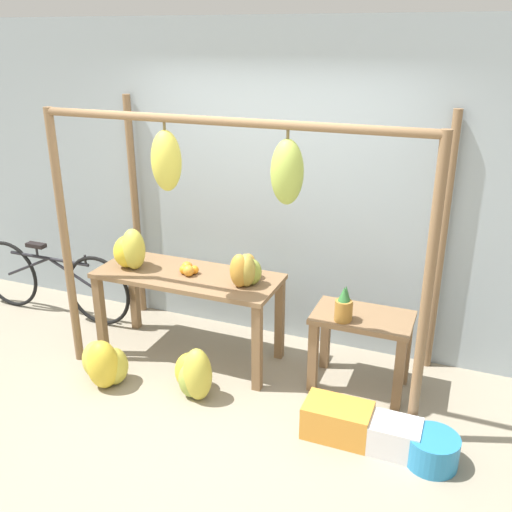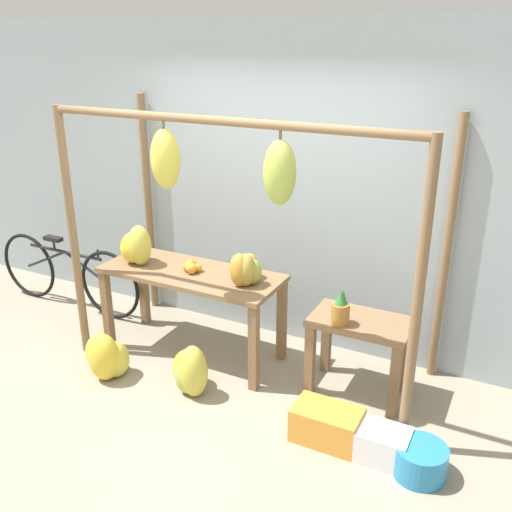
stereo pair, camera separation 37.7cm
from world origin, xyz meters
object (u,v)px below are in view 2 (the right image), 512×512
object	(u,v)px
orange_pile	(191,267)
banana_pile_ground_left	(107,357)
papaya_pile	(246,270)
banana_pile_ground_right	(190,371)
fruit_crate_white	(327,424)
banana_pile_on_table	(137,246)
blue_bucket	(420,461)
pineapple_cluster	(341,310)
parked_bicycle	(67,274)
fruit_crate_purple	(377,443)

from	to	relation	value
orange_pile	banana_pile_ground_left	xyz separation A→B (m)	(-0.45, -0.64, -0.65)
papaya_pile	banana_pile_ground_right	bearing A→B (deg)	-115.15
banana_pile_ground_right	fruit_crate_white	bearing A→B (deg)	-2.87
papaya_pile	orange_pile	bearing A→B (deg)	178.46
banana_pile_on_table	papaya_pile	distance (m)	1.05
orange_pile	blue_bucket	bearing A→B (deg)	-16.51
banana_pile_ground_right	fruit_crate_white	distance (m)	1.17
orange_pile	pineapple_cluster	size ratio (longest dim) A/B	0.58
banana_pile_ground_left	papaya_pile	bearing A→B (deg)	32.45
banana_pile_ground_right	banana_pile_ground_left	bearing A→B (deg)	-170.89
banana_pile_ground_left	blue_bucket	size ratio (longest dim) A/B	1.33
banana_pile_on_table	fruit_crate_white	size ratio (longest dim) A/B	0.78
orange_pile	banana_pile_ground_left	distance (m)	1.02
banana_pile_ground_left	papaya_pile	world-z (taller)	papaya_pile
fruit_crate_white	parked_bicycle	distance (m)	3.21
banana_pile_ground_left	banana_pile_on_table	bearing A→B (deg)	96.43
banana_pile_ground_right	blue_bucket	bearing A→B (deg)	-3.38
banana_pile_ground_right	blue_bucket	size ratio (longest dim) A/B	1.29
blue_bucket	papaya_pile	world-z (taller)	papaya_pile
fruit_crate_white	pineapple_cluster	bearing A→B (deg)	102.24
banana_pile_on_table	papaya_pile	xyz separation A→B (m)	(1.05, 0.04, -0.03)
banana_pile_on_table	fruit_crate_purple	size ratio (longest dim) A/B	0.87
orange_pile	banana_pile_ground_left	bearing A→B (deg)	-125.18
banana_pile_on_table	orange_pile	xyz separation A→B (m)	(0.51, 0.06, -0.12)
fruit_crate_white	parked_bicycle	size ratio (longest dim) A/B	0.26
fruit_crate_purple	blue_bucket	bearing A→B (deg)	-6.82
banana_pile_ground_right	banana_pile_on_table	bearing A→B (deg)	150.31
blue_bucket	banana_pile_ground_left	bearing A→B (deg)	-179.73
pineapple_cluster	fruit_crate_white	size ratio (longest dim) A/B	0.59
banana_pile_on_table	banana_pile_ground_left	bearing A→B (deg)	-83.57
parked_bicycle	fruit_crate_white	bearing A→B (deg)	-13.83
fruit_crate_white	blue_bucket	size ratio (longest dim) A/B	1.38
banana_pile_on_table	blue_bucket	bearing A→B (deg)	-12.22
fruit_crate_white	blue_bucket	bearing A→B (deg)	-4.29
parked_bicycle	fruit_crate_purple	distance (m)	3.56
fruit_crate_purple	orange_pile	bearing A→B (deg)	162.01
blue_bucket	fruit_crate_purple	size ratio (longest dim) A/B	0.81
fruit_crate_white	banana_pile_ground_left	bearing A→B (deg)	-178.17
pineapple_cluster	fruit_crate_purple	bearing A→B (deg)	-48.45
banana_pile_ground_left	blue_bucket	xyz separation A→B (m)	(2.56, 0.01, -0.07)
banana_pile_ground_left	parked_bicycle	size ratio (longest dim) A/B	0.25
pineapple_cluster	banana_pile_on_table	bearing A→B (deg)	-179.93
fruit_crate_white	fruit_crate_purple	distance (m)	0.36
orange_pile	banana_pile_ground_right	size ratio (longest dim) A/B	0.37
banana_pile_on_table	parked_bicycle	xyz separation A→B (m)	(-1.13, 0.24, -0.57)
parked_bicycle	papaya_pile	bearing A→B (deg)	-5.30
banana_pile_on_table	banana_pile_ground_left	world-z (taller)	banana_pile_on_table
banana_pile_on_table	parked_bicycle	bearing A→B (deg)	167.81
pineapple_cluster	banana_pile_ground_left	size ratio (longest dim) A/B	0.62
orange_pile	fruit_crate_purple	distance (m)	2.04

